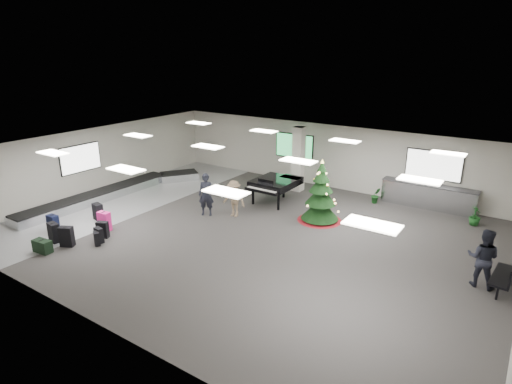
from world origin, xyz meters
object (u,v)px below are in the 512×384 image
Objects in this scene: pink_suitcase at (104,221)px; traveler_a at (206,195)px; bench at (508,273)px; potted_plant_left at (376,195)px; potted_plant_right at (475,216)px; service_counter at (428,196)px; christmas_tree at (320,200)px; grand_piano at (274,184)px; traveler_bench at (483,258)px; baggage_carousel at (116,192)px; traveler_b at (234,199)px.

traveler_a is at bearing 49.96° from pink_suitcase.
bench is 2.21× the size of potted_plant_left.
service_counter is at bearing 153.87° from potted_plant_right.
potted_plant_left is 4.19m from potted_plant_right.
christmas_tree is 2.83m from grand_piano.
potted_plant_left is at bearing -45.98° from traveler_bench.
potted_plant_right is (14.91, 5.72, 0.18)m from baggage_carousel.
pink_suitcase is at bearing -143.93° from potted_plant_right.
potted_plant_right is at bearing 28.72° from pink_suitcase.
baggage_carousel is 9.92m from christmas_tree.
service_counter reaches higher than bench.
pink_suitcase is at bearing -120.14° from grand_piano.
baggage_carousel is 12.31m from potted_plant_left.
grand_piano is at bearing -164.64° from potted_plant_right.
christmas_tree is at bearing -16.22° from grand_piano.
service_counter is at bearing 27.67° from baggage_carousel.
traveler_bench is (10.49, 0.15, -0.00)m from traveler_a.
grand_piano is at bearing 27.19° from baggage_carousel.
christmas_tree is 3.59m from potted_plant_left.
traveler_a is at bearing -117.38° from grand_piano.
baggage_carousel is 16.47m from bench.
traveler_a is (-4.26, -2.14, 0.02)m from christmas_tree.
traveler_b is at bearing -139.26° from service_counter.
pink_suitcase is at bearing -135.44° from service_counter.
traveler_bench is at bearing -168.80° from bench.
baggage_carousel is 4.22m from pink_suitcase.
bench is at bearing 8.13° from pink_suitcase.
pink_suitcase is (-9.82, -9.67, -0.17)m from service_counter.
traveler_a reaches higher than potted_plant_left.
bench is 1.07× the size of traveler_b.
pink_suitcase is 5.22m from traveler_b.
traveler_b is (6.30, 1.10, 0.57)m from baggage_carousel.
christmas_tree reaches higher than traveler_b.
traveler_a is 7.76m from potted_plant_left.
christmas_tree is 1.56× the size of bench.
potted_plant_right is at bearing 20.99° from baggage_carousel.
pink_suitcase is 0.50× the size of traveler_b.
service_counter is at bearing 11.59° from traveler_a.
grand_piano reaches higher than baggage_carousel.
traveler_bench is 2.32× the size of potted_plant_right.
grand_piano reaches higher than potted_plant_left.
traveler_a is 2.41× the size of potted_plant_left.
potted_plant_left is 0.97× the size of potted_plant_right.
potted_plant_left is at bearing 17.49° from traveler_a.
bench is 11.20m from traveler_a.
potted_plant_right is at bearing 0.58° from traveler_a.
bench reaches higher than potted_plant_right.
christmas_tree is 6.54m from traveler_bench.
bench is at bearing -42.54° from potted_plant_left.
service_counter is 9.79m from traveler_a.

